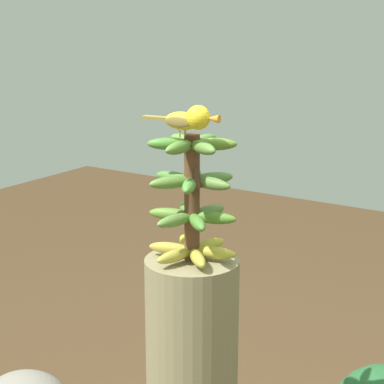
# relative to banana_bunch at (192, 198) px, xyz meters

# --- Properties ---
(banana_bunch) EXTENTS (0.26, 0.25, 0.36)m
(banana_bunch) POSITION_rel_banana_bunch_xyz_m (0.00, 0.00, 0.00)
(banana_bunch) COLOR brown
(banana_bunch) RESTS_ON banana_tree
(perched_bird) EXTENTS (0.07, 0.23, 0.09)m
(perched_bird) POSITION_rel_banana_bunch_xyz_m (-0.04, -0.02, 0.22)
(perched_bird) COLOR #C68933
(perched_bird) RESTS_ON banana_bunch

